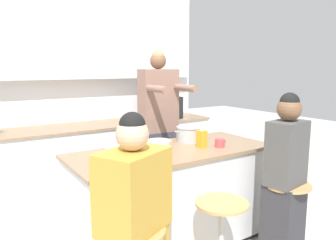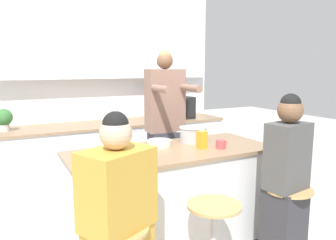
{
  "view_description": "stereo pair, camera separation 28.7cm",
  "coord_description": "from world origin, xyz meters",
  "px_view_note": "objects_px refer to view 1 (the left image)",
  "views": [
    {
      "loc": [
        -1.55,
        -2.3,
        1.59
      ],
      "look_at": [
        0.0,
        0.08,
        1.14
      ],
      "focal_mm": 35.0,
      "sensor_mm": 36.0,
      "label": 1
    },
    {
      "loc": [
        -1.3,
        -2.44,
        1.59
      ],
      "look_at": [
        0.0,
        0.08,
        1.14
      ],
      "focal_mm": 35.0,
      "sensor_mm": 36.0,
      "label": 2
    }
  ],
  "objects_px": {
    "bar_stool_rightmost": "(286,215)",
    "person_wrapped_blanket": "(134,229)",
    "person_seated_near": "(285,182)",
    "banana_bunch": "(140,159)",
    "microwave": "(162,108)",
    "kitchen_island": "(173,197)",
    "bar_stool_center": "(221,238)",
    "fruit_bowl": "(159,143)",
    "juice_carton": "(202,139)",
    "person_cooking": "(159,133)",
    "coffee_cup_near": "(220,143)",
    "cooking_pot": "(190,134)"
  },
  "relations": [
    {
      "from": "bar_stool_rightmost",
      "to": "person_wrapped_blanket",
      "type": "xyz_separation_m",
      "value": [
        -1.44,
        0.0,
        0.28
      ]
    },
    {
      "from": "person_cooking",
      "to": "banana_bunch",
      "type": "height_order",
      "value": "person_cooking"
    },
    {
      "from": "kitchen_island",
      "to": "coffee_cup_near",
      "type": "distance_m",
      "value": 0.64
    },
    {
      "from": "fruit_bowl",
      "to": "banana_bunch",
      "type": "relative_size",
      "value": 1.43
    },
    {
      "from": "cooking_pot",
      "to": "juice_carton",
      "type": "height_order",
      "value": "juice_carton"
    },
    {
      "from": "kitchen_island",
      "to": "bar_stool_rightmost",
      "type": "relative_size",
      "value": 2.84
    },
    {
      "from": "bar_stool_center",
      "to": "juice_carton",
      "type": "xyz_separation_m",
      "value": [
        0.26,
        0.56,
        0.61
      ]
    },
    {
      "from": "person_cooking",
      "to": "coffee_cup_near",
      "type": "height_order",
      "value": "person_cooking"
    },
    {
      "from": "coffee_cup_near",
      "to": "juice_carton",
      "type": "xyz_separation_m",
      "value": [
        -0.15,
        0.08,
        0.04
      ]
    },
    {
      "from": "person_seated_near",
      "to": "juice_carton",
      "type": "relative_size",
      "value": 8.2
    },
    {
      "from": "fruit_bowl",
      "to": "banana_bunch",
      "type": "height_order",
      "value": "fruit_bowl"
    },
    {
      "from": "bar_stool_center",
      "to": "fruit_bowl",
      "type": "bearing_deg",
      "value": 92.91
    },
    {
      "from": "bar_stool_center",
      "to": "cooking_pot",
      "type": "xyz_separation_m",
      "value": [
        0.32,
        0.81,
        0.61
      ]
    },
    {
      "from": "banana_bunch",
      "to": "bar_stool_center",
      "type": "bearing_deg",
      "value": -46.66
    },
    {
      "from": "kitchen_island",
      "to": "bar_stool_center",
      "type": "distance_m",
      "value": 0.64
    },
    {
      "from": "person_wrapped_blanket",
      "to": "bar_stool_center",
      "type": "bearing_deg",
      "value": -24.57
    },
    {
      "from": "bar_stool_center",
      "to": "juice_carton",
      "type": "height_order",
      "value": "juice_carton"
    },
    {
      "from": "cooking_pot",
      "to": "microwave",
      "type": "height_order",
      "value": "microwave"
    },
    {
      "from": "coffee_cup_near",
      "to": "microwave",
      "type": "distance_m",
      "value": 1.84
    },
    {
      "from": "coffee_cup_near",
      "to": "microwave",
      "type": "relative_size",
      "value": 0.24
    },
    {
      "from": "juice_carton",
      "to": "microwave",
      "type": "relative_size",
      "value": 0.35
    },
    {
      "from": "person_cooking",
      "to": "cooking_pot",
      "type": "bearing_deg",
      "value": -83.77
    },
    {
      "from": "cooking_pot",
      "to": "juice_carton",
      "type": "xyz_separation_m",
      "value": [
        -0.06,
        -0.26,
        0.01
      ]
    },
    {
      "from": "fruit_bowl",
      "to": "juice_carton",
      "type": "bearing_deg",
      "value": -39.9
    },
    {
      "from": "bar_stool_rightmost",
      "to": "person_cooking",
      "type": "bearing_deg",
      "value": 107.02
    },
    {
      "from": "person_seated_near",
      "to": "banana_bunch",
      "type": "xyz_separation_m",
      "value": [
        -1.12,
        0.46,
        0.26
      ]
    },
    {
      "from": "microwave",
      "to": "person_wrapped_blanket",
      "type": "bearing_deg",
      "value": -125.55
    },
    {
      "from": "kitchen_island",
      "to": "microwave",
      "type": "distance_m",
      "value": 1.93
    },
    {
      "from": "person_cooking",
      "to": "banana_bunch",
      "type": "xyz_separation_m",
      "value": [
        -0.72,
        -0.91,
        0.03
      ]
    },
    {
      "from": "person_cooking",
      "to": "fruit_bowl",
      "type": "bearing_deg",
      "value": -117.27
    },
    {
      "from": "fruit_bowl",
      "to": "person_seated_near",
      "type": "bearing_deg",
      "value": -48.02
    },
    {
      "from": "bar_stool_center",
      "to": "coffee_cup_near",
      "type": "xyz_separation_m",
      "value": [
        0.4,
        0.48,
        0.57
      ]
    },
    {
      "from": "kitchen_island",
      "to": "cooking_pot",
      "type": "bearing_deg",
      "value": 29.12
    },
    {
      "from": "bar_stool_rightmost",
      "to": "person_wrapped_blanket",
      "type": "bearing_deg",
      "value": 179.82
    },
    {
      "from": "person_wrapped_blanket",
      "to": "microwave",
      "type": "xyz_separation_m",
      "value": [
        1.61,
        2.26,
        0.4
      ]
    },
    {
      "from": "person_wrapped_blanket",
      "to": "juice_carton",
      "type": "bearing_deg",
      "value": 4.82
    },
    {
      "from": "bar_stool_center",
      "to": "person_wrapped_blanket",
      "type": "xyz_separation_m",
      "value": [
        -0.72,
        -0.01,
        0.28
      ]
    },
    {
      "from": "person_seated_near",
      "to": "banana_bunch",
      "type": "relative_size",
      "value": 8.99
    },
    {
      "from": "bar_stool_center",
      "to": "microwave",
      "type": "xyz_separation_m",
      "value": [
        0.9,
        2.25,
        0.68
      ]
    },
    {
      "from": "microwave",
      "to": "person_seated_near",
      "type": "bearing_deg",
      "value": -95.17
    },
    {
      "from": "person_cooking",
      "to": "person_seated_near",
      "type": "bearing_deg",
      "value": -69.78
    },
    {
      "from": "bar_stool_rightmost",
      "to": "microwave",
      "type": "height_order",
      "value": "microwave"
    },
    {
      "from": "juice_carton",
      "to": "banana_bunch",
      "type": "bearing_deg",
      "value": -171.02
    },
    {
      "from": "bar_stool_center",
      "to": "person_cooking",
      "type": "distance_m",
      "value": 1.49
    },
    {
      "from": "coffee_cup_near",
      "to": "banana_bunch",
      "type": "bearing_deg",
      "value": -177.87
    },
    {
      "from": "person_cooking",
      "to": "cooking_pot",
      "type": "height_order",
      "value": "person_cooking"
    },
    {
      "from": "person_cooking",
      "to": "cooking_pot",
      "type": "xyz_separation_m",
      "value": [
        0.02,
        -0.55,
        0.08
      ]
    },
    {
      "from": "bar_stool_rightmost",
      "to": "coffee_cup_near",
      "type": "xyz_separation_m",
      "value": [
        -0.32,
        0.49,
        0.57
      ]
    },
    {
      "from": "cooking_pot",
      "to": "coffee_cup_near",
      "type": "xyz_separation_m",
      "value": [
        0.08,
        -0.33,
        -0.03
      ]
    },
    {
      "from": "banana_bunch",
      "to": "microwave",
      "type": "height_order",
      "value": "microwave"
    }
  ]
}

